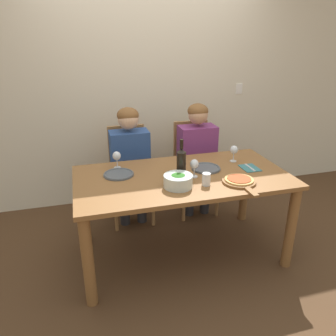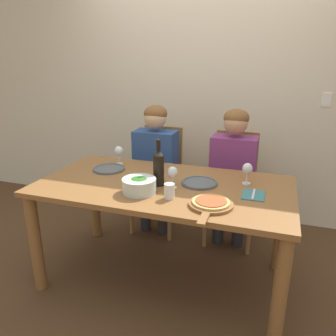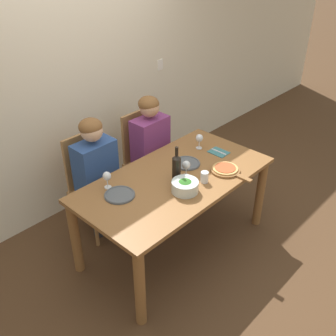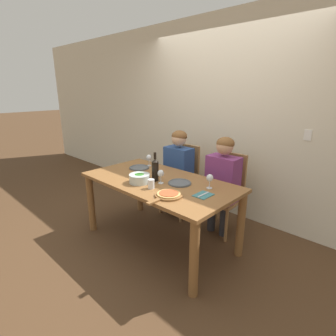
{
  "view_description": "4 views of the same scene",
  "coord_description": "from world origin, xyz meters",
  "px_view_note": "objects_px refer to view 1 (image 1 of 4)",
  "views": [
    {
      "loc": [
        -0.78,
        -2.35,
        1.84
      ],
      "look_at": [
        -0.13,
        -0.01,
        0.85
      ],
      "focal_mm": 35.0,
      "sensor_mm": 36.0,
      "label": 1
    },
    {
      "loc": [
        0.71,
        -2.01,
        1.6
      ],
      "look_at": [
        0.04,
        -0.01,
        0.89
      ],
      "focal_mm": 35.0,
      "sensor_mm": 36.0,
      "label": 2
    },
    {
      "loc": [
        -2.12,
        -1.9,
        2.63
      ],
      "look_at": [
        -0.05,
        0.04,
        0.87
      ],
      "focal_mm": 42.0,
      "sensor_mm": 36.0,
      "label": 3
    },
    {
      "loc": [
        1.95,
        -1.92,
        1.75
      ],
      "look_at": [
        -0.01,
        0.15,
        0.88
      ],
      "focal_mm": 28.0,
      "sensor_mm": 36.0,
      "label": 4
    }
  ],
  "objects_px": {
    "person_man": "(197,150)",
    "dinner_plate_left": "(119,174)",
    "chair_right": "(193,165)",
    "dinner_plate_right": "(206,168)",
    "person_woman": "(130,156)",
    "wine_glass_centre": "(194,165)",
    "broccoli_bowl": "(178,181)",
    "chair_left": "(129,172)",
    "wine_glass_right": "(234,151)",
    "fork_on_napkin": "(250,168)",
    "water_tumbler": "(206,179)",
    "pizza_on_board": "(240,181)",
    "wine_bottle": "(181,162)",
    "wine_glass_left": "(117,157)"
  },
  "relations": [
    {
      "from": "person_woman",
      "to": "wine_glass_left",
      "type": "height_order",
      "value": "person_woman"
    },
    {
      "from": "water_tumbler",
      "to": "chair_left",
      "type": "bearing_deg",
      "value": 113.21
    },
    {
      "from": "pizza_on_board",
      "to": "fork_on_napkin",
      "type": "relative_size",
      "value": 2.25
    },
    {
      "from": "person_woman",
      "to": "fork_on_napkin",
      "type": "height_order",
      "value": "person_woman"
    },
    {
      "from": "dinner_plate_right",
      "to": "fork_on_napkin",
      "type": "bearing_deg",
      "value": -12.99
    },
    {
      "from": "pizza_on_board",
      "to": "fork_on_napkin",
      "type": "height_order",
      "value": "pizza_on_board"
    },
    {
      "from": "wine_glass_left",
      "to": "chair_left",
      "type": "bearing_deg",
      "value": 70.82
    },
    {
      "from": "wine_glass_right",
      "to": "water_tumbler",
      "type": "bearing_deg",
      "value": -136.28
    },
    {
      "from": "wine_bottle",
      "to": "fork_on_napkin",
      "type": "height_order",
      "value": "wine_bottle"
    },
    {
      "from": "dinner_plate_right",
      "to": "wine_glass_right",
      "type": "height_order",
      "value": "wine_glass_right"
    },
    {
      "from": "wine_glass_right",
      "to": "fork_on_napkin",
      "type": "distance_m",
      "value": 0.23
    },
    {
      "from": "person_man",
      "to": "wine_glass_right",
      "type": "relative_size",
      "value": 8.02
    },
    {
      "from": "wine_glass_centre",
      "to": "fork_on_napkin",
      "type": "height_order",
      "value": "wine_glass_centre"
    },
    {
      "from": "person_man",
      "to": "water_tumbler",
      "type": "height_order",
      "value": "person_man"
    },
    {
      "from": "water_tumbler",
      "to": "wine_glass_centre",
      "type": "bearing_deg",
      "value": 101.69
    },
    {
      "from": "pizza_on_board",
      "to": "wine_glass_centre",
      "type": "distance_m",
      "value": 0.38
    },
    {
      "from": "person_woman",
      "to": "person_man",
      "type": "xyz_separation_m",
      "value": [
        0.71,
        0.0,
        0.0
      ]
    },
    {
      "from": "person_man",
      "to": "fork_on_napkin",
      "type": "distance_m",
      "value": 0.73
    },
    {
      "from": "person_woman",
      "to": "broccoli_bowl",
      "type": "relative_size",
      "value": 5.45
    },
    {
      "from": "dinner_plate_left",
      "to": "pizza_on_board",
      "type": "distance_m",
      "value": 0.98
    },
    {
      "from": "water_tumbler",
      "to": "fork_on_napkin",
      "type": "xyz_separation_m",
      "value": [
        0.49,
        0.22,
        -0.05
      ]
    },
    {
      "from": "person_woman",
      "to": "wine_glass_centre",
      "type": "height_order",
      "value": "person_woman"
    },
    {
      "from": "chair_right",
      "to": "water_tumbler",
      "type": "height_order",
      "value": "chair_right"
    },
    {
      "from": "dinner_plate_left",
      "to": "broccoli_bowl",
      "type": "bearing_deg",
      "value": -40.13
    },
    {
      "from": "chair_left",
      "to": "person_man",
      "type": "bearing_deg",
      "value": -9.52
    },
    {
      "from": "pizza_on_board",
      "to": "water_tumbler",
      "type": "relative_size",
      "value": 4.17
    },
    {
      "from": "person_woman",
      "to": "wine_glass_centre",
      "type": "xyz_separation_m",
      "value": [
        0.4,
        -0.74,
        0.15
      ]
    },
    {
      "from": "person_woman",
      "to": "fork_on_napkin",
      "type": "xyz_separation_m",
      "value": [
        0.93,
        -0.69,
        0.05
      ]
    },
    {
      "from": "person_woman",
      "to": "wine_glass_right",
      "type": "xyz_separation_m",
      "value": [
        0.87,
        -0.5,
        0.15
      ]
    },
    {
      "from": "person_woman",
      "to": "broccoli_bowl",
      "type": "bearing_deg",
      "value": -75.68
    },
    {
      "from": "dinner_plate_right",
      "to": "water_tumbler",
      "type": "relative_size",
      "value": 2.57
    },
    {
      "from": "wine_glass_right",
      "to": "fork_on_napkin",
      "type": "xyz_separation_m",
      "value": [
        0.06,
        -0.19,
        -0.1
      ]
    },
    {
      "from": "pizza_on_board",
      "to": "wine_glass_right",
      "type": "relative_size",
      "value": 2.69
    },
    {
      "from": "wine_glass_left",
      "to": "wine_glass_right",
      "type": "bearing_deg",
      "value": -6.76
    },
    {
      "from": "chair_left",
      "to": "dinner_plate_right",
      "type": "distance_m",
      "value": 0.95
    },
    {
      "from": "chair_right",
      "to": "dinner_plate_right",
      "type": "bearing_deg",
      "value": -101.58
    },
    {
      "from": "wine_glass_left",
      "to": "dinner_plate_left",
      "type": "bearing_deg",
      "value": -93.59
    },
    {
      "from": "person_woman",
      "to": "person_man",
      "type": "distance_m",
      "value": 0.71
    },
    {
      "from": "fork_on_napkin",
      "to": "dinner_plate_right",
      "type": "bearing_deg",
      "value": 167.01
    },
    {
      "from": "broccoli_bowl",
      "to": "dinner_plate_right",
      "type": "distance_m",
      "value": 0.44
    },
    {
      "from": "person_man",
      "to": "wine_glass_right",
      "type": "distance_m",
      "value": 0.55
    },
    {
      "from": "chair_right",
      "to": "pizza_on_board",
      "type": "distance_m",
      "value": 1.1
    },
    {
      "from": "wine_bottle",
      "to": "fork_on_napkin",
      "type": "distance_m",
      "value": 0.65
    },
    {
      "from": "dinner_plate_left",
      "to": "water_tumbler",
      "type": "bearing_deg",
      "value": -30.89
    },
    {
      "from": "person_man",
      "to": "dinner_plate_left",
      "type": "xyz_separation_m",
      "value": [
        -0.89,
        -0.54,
        0.05
      ]
    },
    {
      "from": "wine_glass_left",
      "to": "fork_on_napkin",
      "type": "relative_size",
      "value": 0.84
    },
    {
      "from": "chair_left",
      "to": "chair_right",
      "type": "height_order",
      "value": "same"
    },
    {
      "from": "broccoli_bowl",
      "to": "fork_on_napkin",
      "type": "bearing_deg",
      "value": 14.82
    },
    {
      "from": "chair_left",
      "to": "wine_glass_left",
      "type": "distance_m",
      "value": 0.64
    },
    {
      "from": "wine_glass_right",
      "to": "water_tumbler",
      "type": "relative_size",
      "value": 1.55
    }
  ]
}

